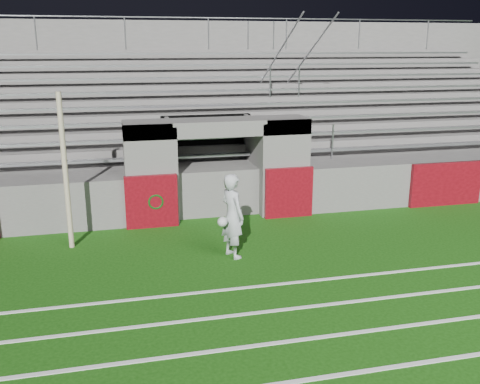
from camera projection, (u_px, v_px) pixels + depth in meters
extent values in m
plane|color=#14450B|center=(251.00, 266.00, 11.16)|extent=(90.00, 90.00, 0.00)
cylinder|color=#C0B08E|center=(65.00, 172.00, 11.72)|extent=(0.12, 0.12, 3.50)
cube|color=white|center=(323.00, 377.00, 7.41)|extent=(28.00, 0.09, 0.01)
cube|color=white|center=(299.00, 340.00, 8.34)|extent=(28.00, 0.09, 0.01)
cube|color=white|center=(280.00, 310.00, 9.28)|extent=(28.00, 0.09, 0.01)
cube|color=white|center=(264.00, 286.00, 10.22)|extent=(28.00, 0.09, 0.01)
cube|color=#5B5856|center=(477.00, 180.00, 15.69)|extent=(10.60, 0.35, 1.25)
cube|color=#5B5856|center=(149.00, 172.00, 13.69)|extent=(1.20, 1.00, 2.60)
cube|color=#5B5856|center=(283.00, 165.00, 14.49)|extent=(1.20, 1.00, 2.60)
cube|color=black|center=(207.00, 157.00, 15.70)|extent=(2.60, 0.20, 2.50)
cube|color=#5B5856|center=(172.00, 168.00, 14.41)|extent=(0.10, 2.20, 2.50)
cube|color=#5B5856|center=(254.00, 163.00, 14.92)|extent=(0.10, 2.20, 2.50)
cube|color=#5B5856|center=(217.00, 127.00, 13.80)|extent=(4.80, 1.00, 0.40)
cube|color=#5B5856|center=(195.00, 148.00, 17.74)|extent=(26.00, 8.00, 0.20)
cube|color=#5B5856|center=(196.00, 166.00, 17.91)|extent=(26.00, 8.00, 1.05)
cube|color=#53070E|center=(152.00, 201.00, 13.33)|extent=(1.30, 0.15, 1.35)
cube|color=#53070E|center=(289.00, 192.00, 14.14)|extent=(1.30, 0.15, 1.35)
cube|color=#53070E|center=(446.00, 184.00, 15.20)|extent=(2.20, 0.15, 1.25)
cube|color=#94979D|center=(211.00, 155.00, 14.91)|extent=(23.00, 0.28, 0.06)
cube|color=#5B5856|center=(206.00, 151.00, 15.72)|extent=(24.00, 0.75, 0.38)
cube|color=#94979D|center=(206.00, 137.00, 15.51)|extent=(23.00, 0.28, 0.06)
cube|color=#5B5856|center=(202.00, 140.00, 16.37)|extent=(24.00, 0.75, 0.76)
cube|color=#94979D|center=(202.00, 121.00, 16.11)|extent=(23.00, 0.28, 0.06)
cube|color=#5B5856|center=(198.00, 130.00, 17.02)|extent=(24.00, 0.75, 1.14)
cube|color=#94979D|center=(198.00, 105.00, 16.72)|extent=(23.00, 0.28, 0.06)
cube|color=#5B5856|center=(194.00, 121.00, 17.67)|extent=(24.00, 0.75, 1.52)
cube|color=#94979D|center=(194.00, 91.00, 17.32)|extent=(23.00, 0.28, 0.06)
cube|color=#5B5856|center=(191.00, 112.00, 18.32)|extent=(24.00, 0.75, 1.90)
cube|color=#94979D|center=(190.00, 78.00, 17.92)|extent=(23.00, 0.28, 0.06)
cube|color=#5B5856|center=(187.00, 105.00, 18.98)|extent=(24.00, 0.75, 2.28)
cube|color=#94979D|center=(187.00, 65.00, 18.52)|extent=(23.00, 0.28, 0.06)
cube|color=#5B5856|center=(184.00, 97.00, 19.63)|extent=(24.00, 0.75, 2.66)
cube|color=#94979D|center=(184.00, 54.00, 19.12)|extent=(23.00, 0.28, 0.06)
cube|color=#5B5856|center=(182.00, 94.00, 20.24)|extent=(26.00, 0.60, 5.29)
cylinder|color=#A5A8AD|center=(300.00, 143.00, 15.14)|extent=(0.05, 0.05, 1.00)
cylinder|color=#A5A8AD|center=(270.00, 82.00, 17.54)|extent=(0.05, 0.05, 1.00)
cylinder|color=#A5A8AD|center=(248.00, 35.00, 19.95)|extent=(0.05, 0.05, 1.00)
cylinder|color=#A5A8AD|center=(270.00, 66.00, 17.41)|extent=(0.05, 6.02, 3.08)
cylinder|color=#A5A8AD|center=(333.00, 142.00, 15.36)|extent=(0.05, 0.05, 1.00)
cylinder|color=#A5A8AD|center=(299.00, 81.00, 17.77)|extent=(0.05, 0.05, 1.00)
cylinder|color=#A5A8AD|center=(274.00, 35.00, 20.17)|extent=(0.05, 0.05, 1.00)
cylinder|color=#A5A8AD|center=(300.00, 66.00, 17.63)|extent=(0.05, 6.02, 3.08)
cylinder|color=#A5A8AD|center=(36.00, 33.00, 18.26)|extent=(0.05, 0.05, 1.10)
cylinder|color=#A5A8AD|center=(125.00, 33.00, 18.93)|extent=(0.05, 0.05, 1.10)
cylinder|color=#A5A8AD|center=(208.00, 33.00, 19.60)|extent=(0.05, 0.05, 1.10)
cylinder|color=#A5A8AD|center=(286.00, 34.00, 20.27)|extent=(0.05, 0.05, 1.10)
cylinder|color=#A5A8AD|center=(359.00, 34.00, 20.94)|extent=(0.05, 0.05, 1.10)
cylinder|color=#A5A8AD|center=(427.00, 34.00, 21.61)|extent=(0.05, 0.05, 1.10)
cylinder|color=#A5A8AD|center=(181.00, 17.00, 19.23)|extent=(24.00, 0.05, 0.05)
imported|color=#B6BBC1|center=(232.00, 216.00, 11.42)|extent=(0.66, 0.79, 1.85)
sphere|color=white|center=(223.00, 222.00, 11.09)|extent=(0.21, 0.21, 0.21)
torus|color=#0D440F|center=(155.00, 196.00, 13.32)|extent=(0.55, 0.10, 0.55)
torus|color=#0C3C0E|center=(156.00, 202.00, 13.31)|extent=(0.42, 0.08, 0.42)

